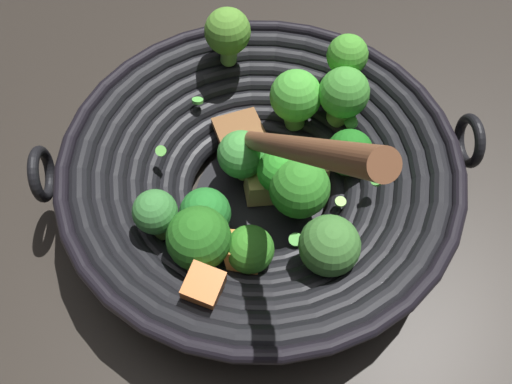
% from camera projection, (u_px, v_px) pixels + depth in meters
% --- Properties ---
extents(ground_plane, '(4.00, 4.00, 0.00)m').
position_uv_depth(ground_plane, '(260.00, 199.00, 0.55)').
color(ground_plane, '#28231E').
extents(wok, '(0.39, 0.41, 0.29)m').
position_uv_depth(wok, '(262.00, 170.00, 0.51)').
color(wok, black).
rests_on(wok, ground).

